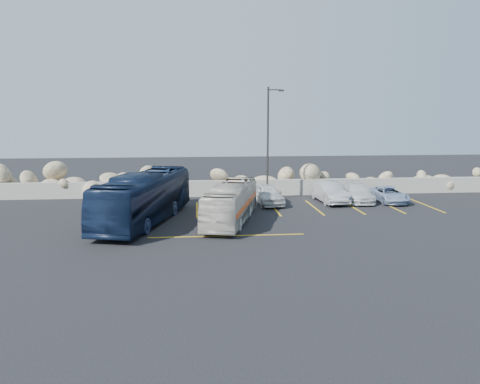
{
  "coord_description": "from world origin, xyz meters",
  "views": [
    {
      "loc": [
        -2.5,
        -22.96,
        6.17
      ],
      "look_at": [
        0.04,
        4.0,
        1.63
      ],
      "focal_mm": 35.0,
      "sensor_mm": 36.0,
      "label": 1
    }
  ],
  "objects": [
    {
      "name": "car_a",
      "position": [
        2.39,
        8.45,
        0.69
      ],
      "size": [
        2.01,
        4.21,
        1.39
      ],
      "primitive_type": "imported",
      "rotation": [
        0.0,
        0.0,
        0.09
      ],
      "color": "silver",
      "rests_on": "ground"
    },
    {
      "name": "parking_lines",
      "position": [
        4.64,
        5.57,
        0.01
      ],
      "size": [
        18.16,
        9.36,
        0.01
      ],
      "color": "gold",
      "rests_on": "ground"
    },
    {
      "name": "seawall",
      "position": [
        0.0,
        12.0,
        0.6
      ],
      "size": [
        60.0,
        0.4,
        1.2
      ],
      "primitive_type": "cube",
      "color": "gray",
      "rests_on": "ground"
    },
    {
      "name": "lamppost",
      "position": [
        2.56,
        9.5,
        4.3
      ],
      "size": [
        1.14,
        0.18,
        8.0
      ],
      "color": "#2D2B28",
      "rests_on": "ground"
    },
    {
      "name": "car_c",
      "position": [
        8.85,
        8.86,
        0.63
      ],
      "size": [
        2.13,
        4.47,
        1.26
      ],
      "primitive_type": "imported",
      "rotation": [
        0.0,
        0.0,
        -0.09
      ],
      "color": "silver",
      "rests_on": "ground"
    },
    {
      "name": "ground",
      "position": [
        0.0,
        0.0,
        0.0
      ],
      "size": [
        90.0,
        90.0,
        0.0
      ],
      "primitive_type": "plane",
      "color": "black",
      "rests_on": "ground"
    },
    {
      "name": "car_b",
      "position": [
        6.81,
        8.75,
        0.72
      ],
      "size": [
        1.83,
        4.47,
        1.44
      ],
      "primitive_type": "imported",
      "rotation": [
        0.0,
        0.0,
        0.07
      ],
      "color": "#A2A2A6",
      "rests_on": "ground"
    },
    {
      "name": "riprap_pile",
      "position": [
        0.0,
        13.2,
        1.3
      ],
      "size": [
        54.0,
        2.8,
        2.6
      ],
      "primitive_type": null,
      "color": "#89715A",
      "rests_on": "ground"
    },
    {
      "name": "car_d",
      "position": [
        11.03,
        8.39,
        0.54
      ],
      "size": [
        1.81,
        3.91,
        1.09
      ],
      "primitive_type": "imported",
      "rotation": [
        0.0,
        0.0,
        -0.0
      ],
      "color": "#8297B9",
      "rests_on": "ground"
    },
    {
      "name": "tour_coach",
      "position": [
        -5.48,
        3.77,
        1.43
      ],
      "size": [
        4.99,
        10.55,
        2.86
      ],
      "primitive_type": "imported",
      "rotation": [
        0.0,
        0.0,
        -0.26
      ],
      "color": "#0F1B34",
      "rests_on": "ground"
    },
    {
      "name": "vintage_bus",
      "position": [
        -0.54,
        3.38,
        1.12
      ],
      "size": [
        3.88,
        8.23,
        2.23
      ],
      "primitive_type": "imported",
      "rotation": [
        0.0,
        0.0,
        -0.26
      ],
      "color": "beige",
      "rests_on": "ground"
    }
  ]
}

